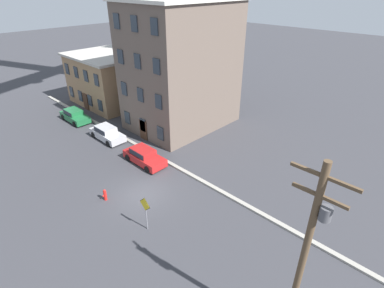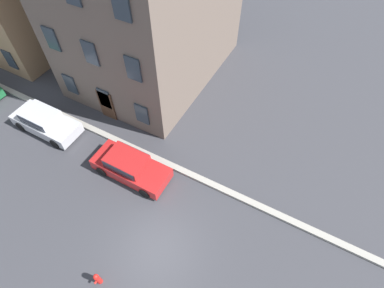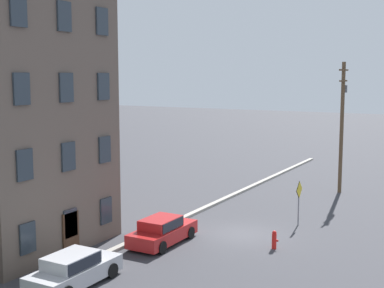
% 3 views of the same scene
% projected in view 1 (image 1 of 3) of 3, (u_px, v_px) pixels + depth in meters
% --- Properties ---
extents(ground_plane, '(200.00, 200.00, 0.00)m').
position_uv_depth(ground_plane, '(143.00, 194.00, 23.90)').
color(ground_plane, '#38383D').
extents(kerb_strip, '(56.00, 0.36, 0.16)m').
position_uv_depth(kerb_strip, '(183.00, 171.00, 26.70)').
color(kerb_strip, '#9E998E').
rests_on(kerb_strip, ground_plane).
extents(apartment_corner, '(10.38, 10.72, 6.62)m').
position_uv_depth(apartment_corner, '(117.00, 77.00, 41.26)').
color(apartment_corner, '#9E7A56').
rests_on(apartment_corner, ground_plane).
extents(apartment_midblock, '(8.85, 11.87, 13.57)m').
position_uv_depth(apartment_midblock, '(181.00, 66.00, 32.56)').
color(apartment_midblock, '#66564C').
rests_on(apartment_midblock, ground_plane).
extents(car_green, '(4.40, 1.92, 1.43)m').
position_uv_depth(car_green, '(75.00, 115.00, 36.04)').
color(car_green, '#1E6638').
rests_on(car_green, ground_plane).
extents(car_silver, '(4.40, 1.92, 1.43)m').
position_uv_depth(car_silver, '(107.00, 133.00, 31.87)').
color(car_silver, '#B7B7BC').
rests_on(car_silver, ground_plane).
extents(car_red, '(4.40, 1.92, 1.43)m').
position_uv_depth(car_red, '(144.00, 156.00, 27.68)').
color(car_red, '#B21E1E').
rests_on(car_red, ground_plane).
extents(caution_sign, '(1.07, 0.08, 2.69)m').
position_uv_depth(caution_sign, '(145.00, 208.00, 19.67)').
color(caution_sign, slate).
rests_on(caution_sign, ground_plane).
extents(utility_pole, '(2.40, 0.44, 9.85)m').
position_uv_depth(utility_pole, '(305.00, 255.00, 11.70)').
color(utility_pole, brown).
rests_on(utility_pole, ground_plane).
extents(fire_hydrant, '(0.24, 0.34, 0.96)m').
position_uv_depth(fire_hydrant, '(105.00, 195.00, 23.05)').
color(fire_hydrant, red).
rests_on(fire_hydrant, ground_plane).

